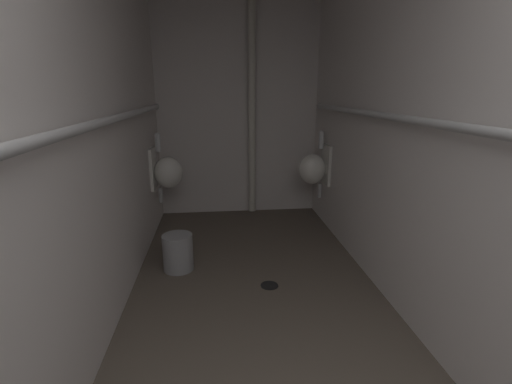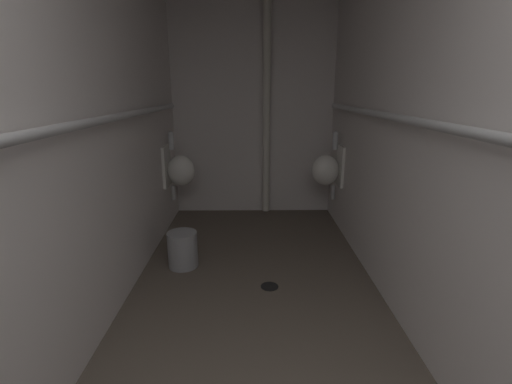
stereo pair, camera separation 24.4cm
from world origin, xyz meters
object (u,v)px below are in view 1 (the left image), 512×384
Objects in this scene: urinal_left_mid at (166,172)px; urinal_right_mid at (314,168)px; floor_drain at (269,285)px; standpipe_back_wall at (252,105)px; waste_bin at (178,252)px.

urinal_right_mid is at bearing 0.05° from urinal_left_mid.
floor_drain is (0.92, -1.32, -0.65)m from urinal_left_mid.
waste_bin is (-0.78, -1.43, -1.17)m from standpipe_back_wall.
waste_bin is at bearing 154.06° from floor_drain.
standpipe_back_wall is 18.64× the size of floor_drain.
urinal_right_mid is 2.40× the size of waste_bin.
urinal_left_mid is 5.39× the size of floor_drain.
urinal_left_mid reaches higher than waste_bin.
standpipe_back_wall reaches higher than waste_bin.
urinal_left_mid is at bearing 124.91° from floor_drain.
standpipe_back_wall is 2.23m from floor_drain.
standpipe_back_wall is at bearing 61.42° from waste_bin.
waste_bin is (-1.43, -0.97, -0.50)m from urinal_right_mid.
urinal_right_mid is at bearing 34.07° from waste_bin.
floor_drain is at bearing -91.30° from standpipe_back_wall.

